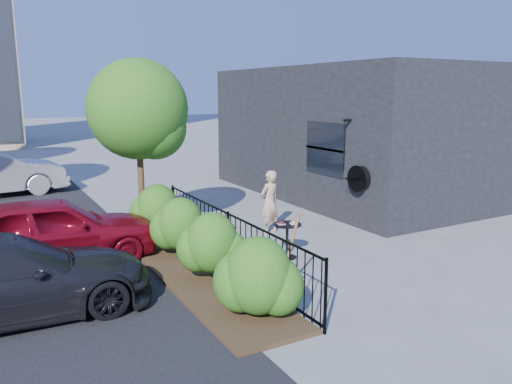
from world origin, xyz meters
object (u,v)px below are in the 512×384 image
woman (269,202)px  car_darkgrey (2,278)px  cafe_table (287,234)px  shovel (287,260)px  patio_tree (142,116)px  car_red (52,230)px

woman → car_darkgrey: size_ratio=0.35×
cafe_table → shovel: 1.92m
patio_tree → car_darkgrey: (-3.07, -3.07, -2.14)m
cafe_table → car_darkgrey: car_darkgrey is taller
cafe_table → car_red: bearing=155.0°
shovel → car_red: bearing=131.1°
patio_tree → car_darkgrey: 4.84m
cafe_table → car_red: car_red is taller
cafe_table → patio_tree: bearing=125.8°
shovel → car_red: (-3.08, 3.53, 0.05)m
car_red → car_darkgrey: 2.39m
woman → car_darkgrey: (-5.69, -1.98, -0.13)m
woman → car_darkgrey: 6.03m
car_darkgrey → woman: bearing=-69.4°
cafe_table → car_darkgrey: size_ratio=0.18×
woman → shovel: (-1.64, -3.32, -0.13)m
patio_tree → shovel: 5.00m
cafe_table → car_darkgrey: bearing=-177.0°
woman → patio_tree: bearing=-38.4°
shovel → woman: bearing=63.7°
patio_tree → woman: patio_tree is taller
car_red → shovel: bearing=-137.1°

